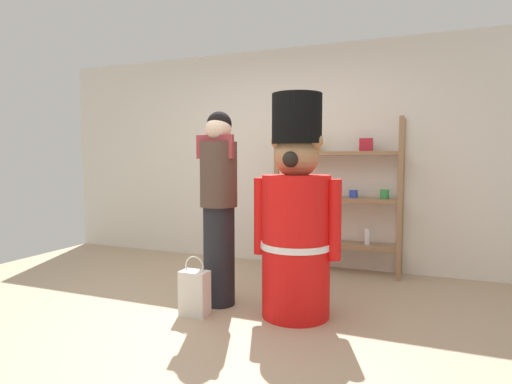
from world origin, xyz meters
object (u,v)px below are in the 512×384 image
Objects in this scene: teddy_bear_guard at (296,220)px; shopping_bag at (195,292)px; merchandise_shelf at (337,195)px; person_shopper at (219,203)px.

shopping_bag is (-0.77, -0.30, -0.59)m from teddy_bear_guard.
merchandise_shelf is 2.10m from shopping_bag.
merchandise_shelf is at bearing 64.14° from person_shopper.
merchandise_shelf is 3.50× the size of shopping_bag.
teddy_bear_guard is at bearing -91.14° from merchandise_shelf.
merchandise_shelf is 1.68m from person_shopper.
teddy_bear_guard is 0.71m from person_shopper.
teddy_bear_guard is (-0.03, -1.52, -0.08)m from merchandise_shelf.
merchandise_shelf is 0.96× the size of teddy_bear_guard.
teddy_bear_guard reaches higher than merchandise_shelf.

